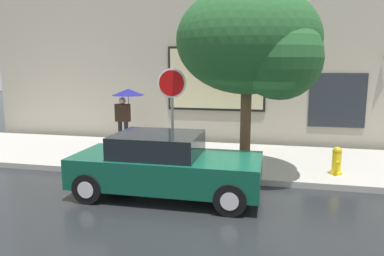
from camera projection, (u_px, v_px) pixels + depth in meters
name	position (u px, v px, depth m)	size (l,w,h in m)	color
ground_plane	(232.00, 198.00, 7.90)	(60.00, 60.00, 0.00)	black
sidewalk	(243.00, 160.00, 10.77)	(20.00, 4.00, 0.15)	#A3A099
building_facade	(251.00, 47.00, 12.60)	(20.00, 0.67, 7.00)	#B2A893
parked_car	(165.00, 166.00, 7.97)	(4.07, 1.82, 1.38)	#0F4C38
fire_hydrant	(337.00, 161.00, 9.11)	(0.30, 0.44, 0.70)	yellow
pedestrian_with_umbrella	(127.00, 100.00, 12.13)	(1.08, 1.08, 1.94)	black
street_tree	(254.00, 44.00, 8.74)	(3.51, 2.99, 4.62)	#4C3823
stop_sign	(172.00, 99.00, 9.34)	(0.76, 0.10, 2.63)	gray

